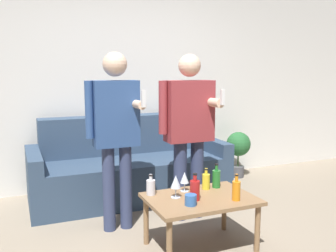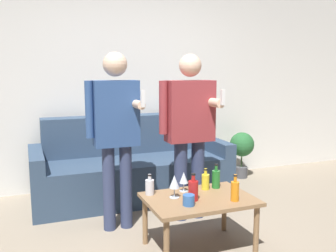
% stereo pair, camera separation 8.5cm
% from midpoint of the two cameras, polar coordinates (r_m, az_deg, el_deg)
% --- Properties ---
extents(wall_back, '(8.00, 0.06, 2.70)m').
position_cam_midpoint_polar(wall_back, '(4.72, -7.32, 7.33)').
color(wall_back, silver).
rests_on(wall_back, ground_plane).
extents(couch, '(2.19, 0.89, 0.91)m').
position_cam_midpoint_polar(couch, '(4.35, -6.59, -6.43)').
color(couch, '#334760').
rests_on(couch, ground_plane).
extents(coffee_table, '(0.85, 0.60, 0.44)m').
position_cam_midpoint_polar(coffee_table, '(3.07, 4.16, -11.69)').
color(coffee_table, '#8E6B47').
rests_on(coffee_table, ground_plane).
extents(bottle_orange, '(0.07, 0.07, 0.18)m').
position_cam_midpoint_polar(bottle_orange, '(3.23, 5.05, -8.33)').
color(bottle_orange, yellow).
rests_on(bottle_orange, coffee_table).
extents(bottle_green, '(0.06, 0.06, 0.21)m').
position_cam_midpoint_polar(bottle_green, '(2.99, 9.55, -9.58)').
color(bottle_green, orange).
rests_on(bottle_green, coffee_table).
extents(bottle_dark, '(0.07, 0.07, 0.21)m').
position_cam_midpoint_polar(bottle_dark, '(3.28, 6.63, -7.90)').
color(bottle_dark, '#23752D').
rests_on(bottle_dark, coffee_table).
extents(bottle_yellow, '(0.08, 0.08, 0.22)m').
position_cam_midpoint_polar(bottle_yellow, '(2.96, 3.28, -9.65)').
color(bottle_yellow, '#B21E1E').
rests_on(bottle_yellow, coffee_table).
extents(bottle_red, '(0.07, 0.07, 0.17)m').
position_cam_midpoint_polar(bottle_red, '(3.08, -3.44, -9.21)').
color(bottle_red, silver).
rests_on(bottle_red, coffee_table).
extents(wine_glass_near, '(0.07, 0.07, 0.17)m').
position_cam_midpoint_polar(wine_glass_near, '(3.15, 1.75, -7.95)').
color(wine_glass_near, silver).
rests_on(wine_glass_near, coffee_table).
extents(wine_glass_far, '(0.08, 0.08, 0.18)m').
position_cam_midpoint_polar(wine_glass_far, '(2.99, 0.37, -8.57)').
color(wine_glass_far, silver).
rests_on(wine_glass_far, coffee_table).
extents(cup_on_table, '(0.09, 0.09, 0.08)m').
position_cam_midpoint_polar(cup_on_table, '(2.86, 2.61, -11.19)').
color(cup_on_table, '#3366B2').
rests_on(cup_on_table, coffee_table).
extents(person_standing_left, '(0.47, 0.41, 1.60)m').
position_cam_midpoint_polar(person_standing_left, '(3.33, -8.70, -0.12)').
color(person_standing_left, navy).
rests_on(person_standing_left, ground_plane).
extents(person_standing_right, '(0.53, 0.42, 1.59)m').
position_cam_midpoint_polar(person_standing_right, '(3.56, 2.49, 0.14)').
color(person_standing_right, navy).
rests_on(person_standing_right, ground_plane).
extents(potted_plant, '(0.32, 0.32, 0.62)m').
position_cam_midpoint_polar(potted_plant, '(5.13, 10.21, -3.18)').
color(potted_plant, '#4C4C51').
rests_on(potted_plant, ground_plane).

